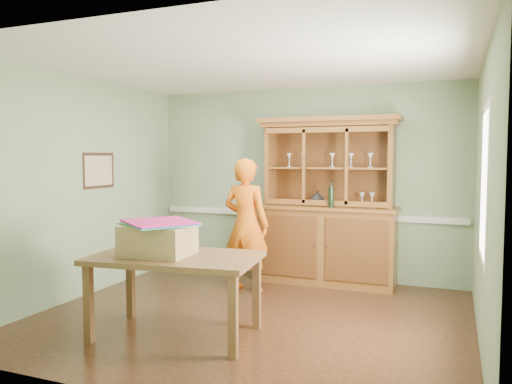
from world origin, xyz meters
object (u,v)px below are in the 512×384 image
at_px(cardboard_box, 158,240).
at_px(person, 246,225).
at_px(china_hutch, 327,225).
at_px(dining_table, 176,265).

distance_m(cardboard_box, person, 1.84).
relative_size(china_hutch, cardboard_box, 3.63).
height_order(china_hutch, person, china_hutch).
bearing_deg(cardboard_box, dining_table, 19.01).
bearing_deg(cardboard_box, person, 85.54).
bearing_deg(china_hutch, dining_table, -108.80).
bearing_deg(dining_table, cardboard_box, -167.67).
height_order(dining_table, person, person).
bearing_deg(person, cardboard_box, 91.73).
xyz_separation_m(china_hutch, cardboard_box, (-1.02, -2.59, 0.14)).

